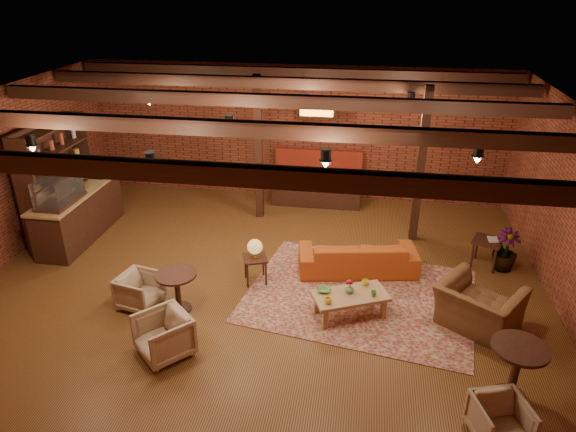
% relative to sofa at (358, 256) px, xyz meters
% --- Properties ---
extents(floor, '(10.00, 10.00, 0.00)m').
position_rel_sofa_xyz_m(floor, '(-1.69, -0.52, -0.32)').
color(floor, '#3D230F').
rests_on(floor, ground).
extents(ceiling, '(10.00, 8.00, 0.02)m').
position_rel_sofa_xyz_m(ceiling, '(-1.69, -0.52, 2.88)').
color(ceiling, black).
rests_on(ceiling, wall_back).
extents(wall_back, '(10.00, 0.02, 3.20)m').
position_rel_sofa_xyz_m(wall_back, '(-1.69, 3.48, 1.28)').
color(wall_back, brown).
rests_on(wall_back, ground).
extents(wall_front, '(10.00, 0.02, 3.20)m').
position_rel_sofa_xyz_m(wall_front, '(-1.69, -4.52, 1.28)').
color(wall_front, brown).
rests_on(wall_front, ground).
extents(wall_right, '(0.02, 8.00, 3.20)m').
position_rel_sofa_xyz_m(wall_right, '(3.31, -0.52, 1.28)').
color(wall_right, brown).
rests_on(wall_right, ground).
extents(ceiling_beams, '(9.80, 6.40, 0.22)m').
position_rel_sofa_xyz_m(ceiling_beams, '(-1.69, -0.52, 2.76)').
color(ceiling_beams, black).
rests_on(ceiling_beams, ceiling).
extents(ceiling_pipe, '(9.60, 0.12, 0.12)m').
position_rel_sofa_xyz_m(ceiling_pipe, '(-1.69, 1.08, 2.53)').
color(ceiling_pipe, black).
rests_on(ceiling_pipe, ceiling).
extents(post_left, '(0.16, 0.16, 3.20)m').
position_rel_sofa_xyz_m(post_left, '(-2.29, 2.08, 1.28)').
color(post_left, black).
rests_on(post_left, ground).
extents(post_right, '(0.16, 0.16, 3.20)m').
position_rel_sofa_xyz_m(post_right, '(1.11, 1.48, 1.28)').
color(post_right, black).
rests_on(post_right, ground).
extents(service_counter, '(0.80, 2.50, 1.60)m').
position_rel_sofa_xyz_m(service_counter, '(-5.79, 0.48, 0.48)').
color(service_counter, black).
rests_on(service_counter, ground).
extents(plant_counter, '(0.35, 0.39, 0.30)m').
position_rel_sofa_xyz_m(plant_counter, '(-5.69, 0.68, 0.90)').
color(plant_counter, '#337F33').
rests_on(plant_counter, service_counter).
extents(shelving_hutch, '(0.52, 2.00, 2.40)m').
position_rel_sofa_xyz_m(shelving_hutch, '(-6.19, 0.58, 0.88)').
color(shelving_hutch, black).
rests_on(shelving_hutch, ground).
extents(banquette, '(2.10, 0.70, 1.00)m').
position_rel_sofa_xyz_m(banquette, '(-1.09, 3.03, 0.18)').
color(banquette, maroon).
rests_on(banquette, ground).
extents(service_sign, '(0.86, 0.06, 0.30)m').
position_rel_sofa_xyz_m(service_sign, '(-1.09, 2.58, 2.03)').
color(service_sign, orange).
rests_on(service_sign, ceiling).
extents(ceiling_spotlights, '(6.40, 4.40, 0.28)m').
position_rel_sofa_xyz_m(ceiling_spotlights, '(-1.69, -0.52, 2.54)').
color(ceiling_spotlights, black).
rests_on(ceiling_spotlights, ceiling).
extents(rug, '(4.22, 3.49, 0.01)m').
position_rel_sofa_xyz_m(rug, '(0.08, -0.83, -0.31)').
color(rug, maroon).
rests_on(rug, floor).
extents(sofa, '(2.28, 1.21, 0.63)m').
position_rel_sofa_xyz_m(sofa, '(0.00, 0.00, 0.00)').
color(sofa, '#A34416').
rests_on(sofa, floor).
extents(coffee_table, '(1.33, 1.03, 0.66)m').
position_rel_sofa_xyz_m(coffee_table, '(-0.08, -1.43, 0.05)').
color(coffee_table, '#8B6040').
rests_on(coffee_table, floor).
extents(side_table_lamp, '(0.52, 0.52, 0.85)m').
position_rel_sofa_xyz_m(side_table_lamp, '(-1.80, -0.67, 0.33)').
color(side_table_lamp, black).
rests_on(side_table_lamp, floor).
extents(round_table_left, '(0.67, 0.67, 0.69)m').
position_rel_sofa_xyz_m(round_table_left, '(-2.87, -1.71, 0.15)').
color(round_table_left, black).
rests_on(round_table_left, floor).
extents(armchair_a, '(0.71, 0.74, 0.65)m').
position_rel_sofa_xyz_m(armchair_a, '(-3.53, -1.71, 0.01)').
color(armchair_a, beige).
rests_on(armchair_a, floor).
extents(armchair_b, '(0.96, 0.96, 0.72)m').
position_rel_sofa_xyz_m(armchair_b, '(-2.69, -2.80, 0.04)').
color(armchair_b, beige).
rests_on(armchair_b, floor).
extents(armchair_right, '(1.37, 1.27, 1.01)m').
position_rel_sofa_xyz_m(armchair_right, '(1.92, -1.42, 0.19)').
color(armchair_right, brown).
rests_on(armchair_right, floor).
extents(side_table_book, '(0.65, 0.65, 0.58)m').
position_rel_sofa_xyz_m(side_table_book, '(2.39, 0.56, 0.20)').
color(side_table_book, black).
rests_on(side_table_book, floor).
extents(round_table_right, '(0.71, 0.71, 0.84)m').
position_rel_sofa_xyz_m(round_table_right, '(2.10, -2.91, 0.24)').
color(round_table_right, black).
rests_on(round_table_right, floor).
extents(armchair_far, '(0.74, 0.71, 0.62)m').
position_rel_sofa_xyz_m(armchair_far, '(1.80, -3.63, -0.01)').
color(armchair_far, beige).
rests_on(armchair_far, floor).
extents(plant_tall, '(1.62, 1.62, 2.44)m').
position_rel_sofa_xyz_m(plant_tall, '(2.71, 0.48, 0.90)').
color(plant_tall, '#4C7F4C').
rests_on(plant_tall, floor).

